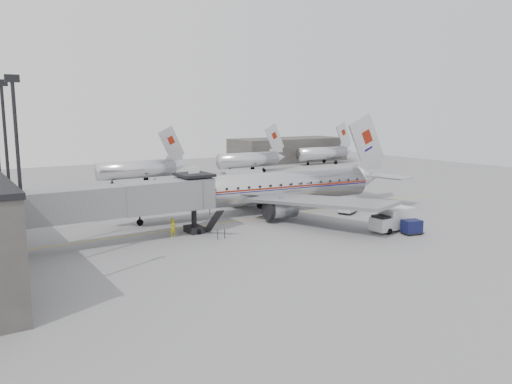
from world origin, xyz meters
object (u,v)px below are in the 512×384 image
at_px(service_van, 393,219).
at_px(baggage_cart_navy, 412,227).
at_px(ramp_worker, 173,228).
at_px(baggage_cart_white, 347,207).
at_px(airliner, 262,188).

xyz_separation_m(service_van, baggage_cart_navy, (0.47, -2.22, -0.47)).
bearing_deg(baggage_cart_navy, ramp_worker, 163.38).
bearing_deg(baggage_cart_white, ramp_worker, 153.54).
distance_m(airliner, ramp_worker, 15.62).
relative_size(service_van, baggage_cart_white, 1.95).
bearing_deg(service_van, baggage_cart_white, 74.80).
relative_size(service_van, baggage_cart_navy, 2.34).
bearing_deg(airliner, baggage_cart_navy, -62.42).
distance_m(service_van, baggage_cart_navy, 2.32).
bearing_deg(baggage_cart_navy, service_van, 115.54).
bearing_deg(ramp_worker, baggage_cart_white, -21.78).
height_order(service_van, ramp_worker, service_van).
height_order(baggage_cart_white, ramp_worker, ramp_worker).
bearing_deg(baggage_cart_white, service_van, -127.12).
relative_size(airliner, baggage_cart_white, 14.62).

